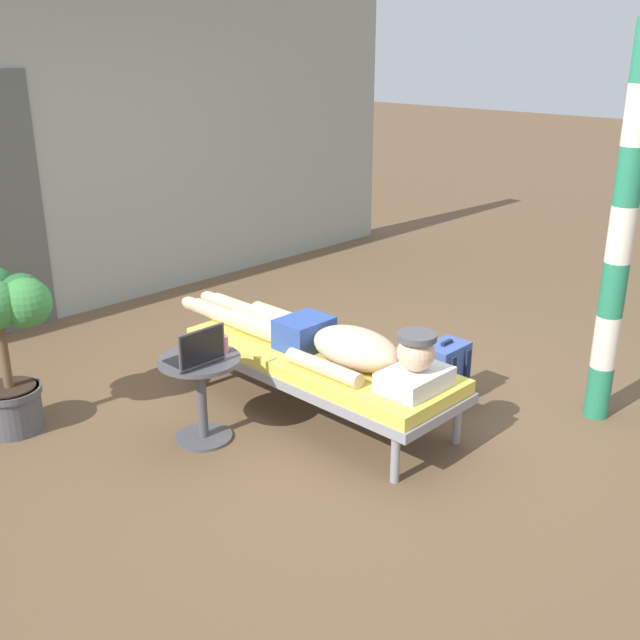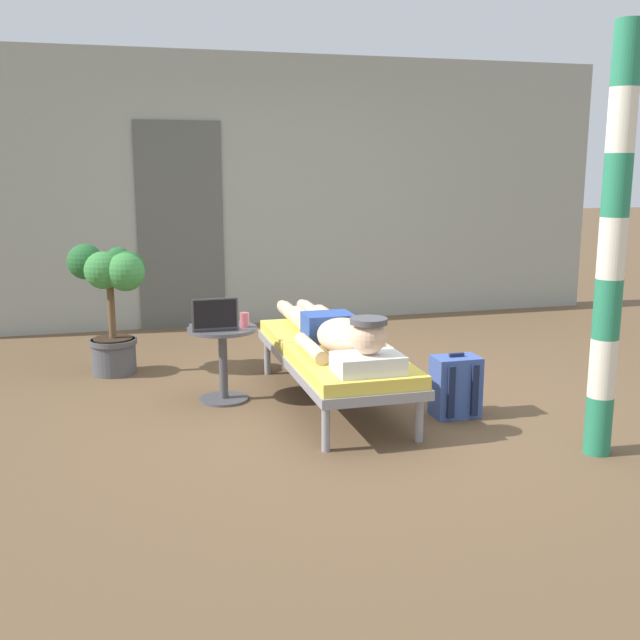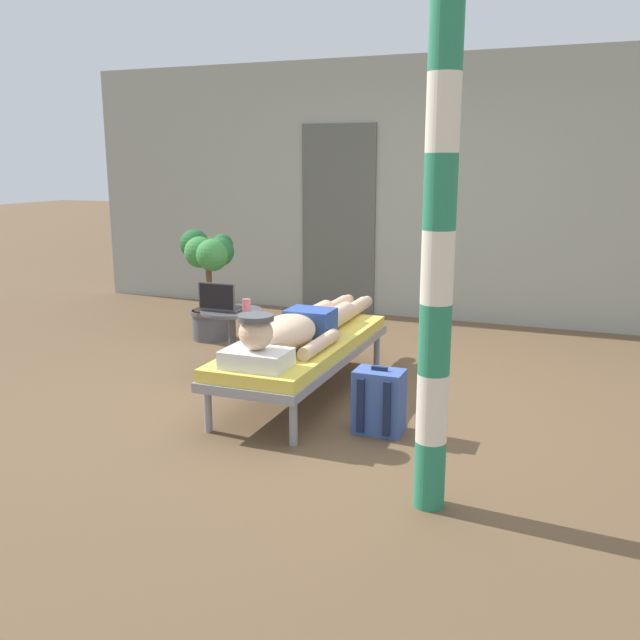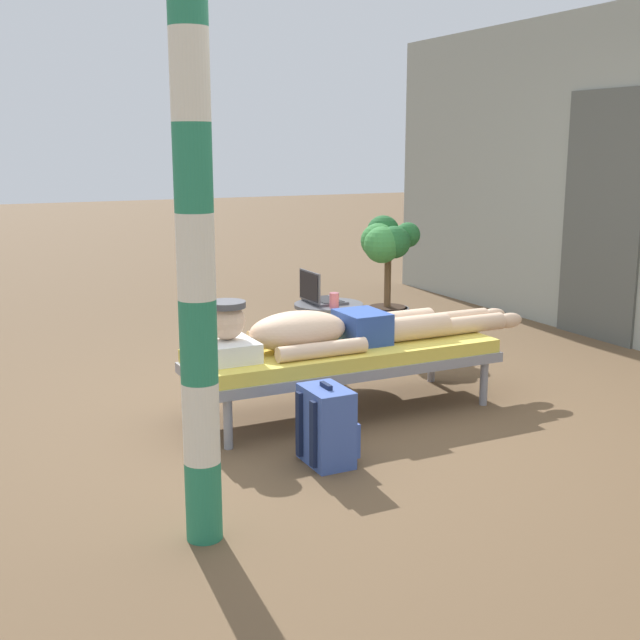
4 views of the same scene
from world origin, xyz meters
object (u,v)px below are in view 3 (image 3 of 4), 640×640
at_px(person_reclining, 300,328).
at_px(side_table, 232,331).
at_px(lounge_chair, 303,349).
at_px(porch_post, 437,267).
at_px(drink_glass, 247,306).
at_px(backpack, 379,402).
at_px(potted_plant, 208,270).
at_px(laptop, 221,303).

distance_m(person_reclining, side_table, 0.81).
distance_m(lounge_chair, porch_post, 1.95).
bearing_deg(porch_post, person_reclining, 134.68).
bearing_deg(porch_post, drink_glass, 139.39).
height_order(backpack, potted_plant, potted_plant).
bearing_deg(porch_post, potted_plant, 137.14).
distance_m(drink_glass, porch_post, 2.41).
xyz_separation_m(lounge_chair, porch_post, (1.20, -1.28, 0.83)).
bearing_deg(laptop, lounge_chair, -15.55).
bearing_deg(drink_glass, laptop, -175.49).
distance_m(side_table, porch_post, 2.60).
bearing_deg(laptop, potted_plant, 125.00).
bearing_deg(potted_plant, drink_glass, -46.92).
relative_size(lounge_chair, drink_glass, 18.48).
height_order(laptop, drink_glass, laptop).
relative_size(drink_glass, porch_post, 0.04).
bearing_deg(backpack, side_table, 152.75).
height_order(side_table, backpack, side_table).
bearing_deg(backpack, person_reclining, 150.64).
relative_size(person_reclining, drink_glass, 21.18).
relative_size(person_reclining, laptop, 7.00).
distance_m(side_table, backpack, 1.60).
height_order(side_table, laptop, laptop).
xyz_separation_m(lounge_chair, drink_glass, (-0.57, 0.23, 0.23)).
bearing_deg(porch_post, lounge_chair, 133.11).
height_order(backpack, porch_post, porch_post).
bearing_deg(potted_plant, porch_post, -42.86).
bearing_deg(person_reclining, backpack, -29.36).
relative_size(laptop, drink_glass, 3.03).
bearing_deg(side_table, laptop, -139.48).
bearing_deg(porch_post, laptop, 142.83).
bearing_deg(side_table, person_reclining, -25.10).
xyz_separation_m(drink_glass, backpack, (1.27, -0.69, -0.38)).
relative_size(drink_glass, potted_plant, 0.10).
xyz_separation_m(person_reclining, drink_glass, (-0.57, 0.30, 0.06)).
xyz_separation_m(person_reclining, porch_post, (1.20, -1.22, 0.66)).
height_order(lounge_chair, porch_post, porch_post).
distance_m(backpack, potted_plant, 2.74).
height_order(person_reclining, potted_plant, potted_plant).
distance_m(side_table, potted_plant, 1.21).
height_order(person_reclining, backpack, person_reclining).
height_order(laptop, backpack, laptop).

